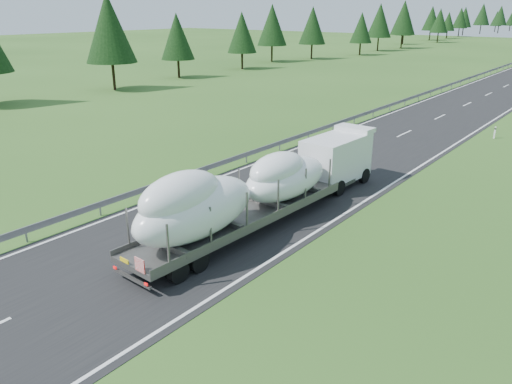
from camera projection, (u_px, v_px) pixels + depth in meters
The scene contains 3 objects.
ground at pixel (171, 243), 22.79m from camera, with size 400.00×400.00×0.00m, color #2D531B.
tree_line_left at pixel (411, 20), 148.28m from camera, with size 15.28×340.45×12.49m.
boat_truck at pixel (262, 185), 24.12m from camera, with size 3.02×17.85×4.00m.
Camera 1 is at (15.72, -13.85, 10.05)m, focal length 35.00 mm.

